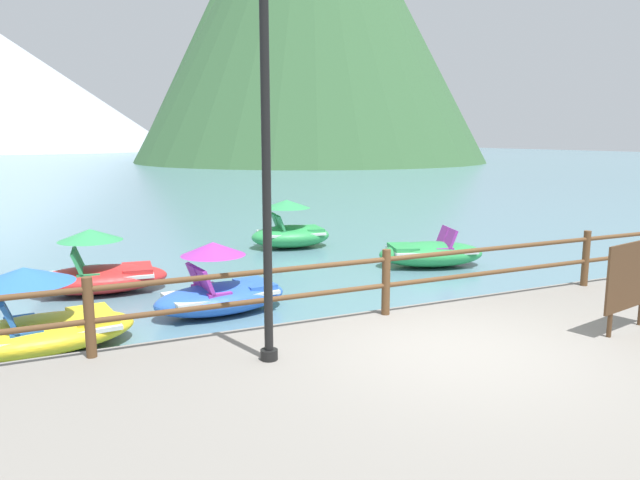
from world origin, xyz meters
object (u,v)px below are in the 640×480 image
(pedal_boat_3, at_px, (290,231))
(sign_board, at_px, (630,277))
(pedal_boat_5, at_px, (220,290))
(lamp_post, at_px, (266,119))
(pedal_boat_1, at_px, (38,324))
(pedal_boat_4, at_px, (430,253))
(pedal_boat_2, at_px, (99,272))

(pedal_boat_3, bearing_deg, sign_board, -84.67)
(sign_board, bearing_deg, pedal_boat_3, 95.33)
(sign_board, relative_size, pedal_boat_5, 0.50)
(sign_board, bearing_deg, lamp_post, 167.42)
(pedal_boat_1, relative_size, pedal_boat_4, 1.02)
(sign_board, distance_m, pedal_boat_5, 6.12)
(pedal_boat_3, relative_size, pedal_boat_4, 0.85)
(pedal_boat_2, relative_size, pedal_boat_4, 0.97)
(pedal_boat_2, height_order, pedal_boat_5, pedal_boat_2)
(pedal_boat_5, bearing_deg, lamp_post, -96.31)
(pedal_boat_3, relative_size, pedal_boat_5, 0.95)
(lamp_post, xyz_separation_m, sign_board, (4.60, -1.03, -1.98))
(sign_board, relative_size, pedal_boat_3, 0.52)
(lamp_post, xyz_separation_m, pedal_boat_3, (3.72, 8.41, -2.66))
(pedal_boat_3, bearing_deg, pedal_boat_5, -123.41)
(pedal_boat_5, bearing_deg, sign_board, -45.77)
(lamp_post, distance_m, pedal_boat_1, 4.48)
(lamp_post, xyz_separation_m, pedal_boat_2, (-1.34, 5.60, -2.71))
(pedal_boat_4, bearing_deg, pedal_boat_5, -163.84)
(pedal_boat_3, height_order, pedal_boat_4, pedal_boat_3)
(pedal_boat_5, bearing_deg, pedal_boat_2, 126.82)
(lamp_post, height_order, pedal_boat_2, lamp_post)
(pedal_boat_1, distance_m, pedal_boat_2, 3.16)
(pedal_boat_4, bearing_deg, sign_board, -100.71)
(lamp_post, distance_m, pedal_boat_3, 9.57)
(sign_board, xyz_separation_m, pedal_boat_3, (-0.88, 9.43, -0.68))
(lamp_post, bearing_deg, pedal_boat_2, 103.44)
(pedal_boat_2, bearing_deg, pedal_boat_3, 28.98)
(sign_board, height_order, pedal_boat_2, sign_board)
(pedal_boat_3, xyz_separation_m, pedal_boat_4, (2.00, -3.53, -0.15))
(pedal_boat_2, distance_m, pedal_boat_3, 5.79)
(pedal_boat_4, bearing_deg, lamp_post, -139.55)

